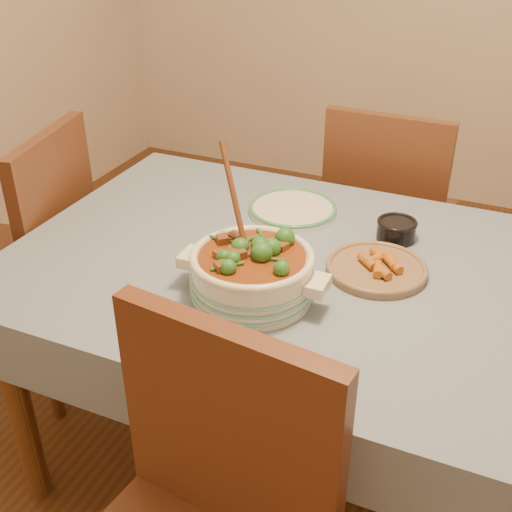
{
  "coord_description": "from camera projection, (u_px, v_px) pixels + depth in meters",
  "views": [
    {
      "loc": [
        0.44,
        -1.4,
        1.65
      ],
      "look_at": [
        -0.1,
        -0.17,
        0.86
      ],
      "focal_mm": 45.0,
      "sensor_mm": 36.0,
      "label": 1
    }
  ],
  "objects": [
    {
      "name": "floor",
      "position": [
        306.0,
        464.0,
        2.1
      ],
      "size": [
        4.5,
        4.5,
        0.0
      ],
      "primitive_type": "plane",
      "color": "#4E2A16",
      "rests_on": "ground"
    },
    {
      "name": "dining_table",
      "position": [
        316.0,
        296.0,
        1.76
      ],
      "size": [
        1.68,
        1.08,
        0.76
      ],
      "color": "brown",
      "rests_on": "floor"
    },
    {
      "name": "stew_casserole",
      "position": [
        252.0,
        270.0,
        1.55
      ],
      "size": [
        0.38,
        0.31,
        0.36
      ],
      "rotation": [
        0.0,
        0.0,
        0.02
      ],
      "color": "#ECE5C6",
      "rests_on": "dining_table"
    },
    {
      "name": "white_plate",
      "position": [
        293.0,
        209.0,
        1.99
      ],
      "size": [
        0.31,
        0.31,
        0.02
      ],
      "rotation": [
        0.0,
        0.0,
        -0.17
      ],
      "color": "silver",
      "rests_on": "dining_table"
    },
    {
      "name": "condiment_bowl",
      "position": [
        396.0,
        229.0,
        1.83
      ],
      "size": [
        0.11,
        0.11,
        0.06
      ],
      "rotation": [
        0.0,
        0.0,
        0.0
      ],
      "color": "black",
      "rests_on": "dining_table"
    },
    {
      "name": "fried_plate",
      "position": [
        377.0,
        267.0,
        1.68
      ],
      "size": [
        0.32,
        0.32,
        0.04
      ],
      "rotation": [
        0.0,
        0.0,
        0.27
      ],
      "color": "#977353",
      "rests_on": "dining_table"
    },
    {
      "name": "chair_far",
      "position": [
        387.0,
        211.0,
        2.47
      ],
      "size": [
        0.46,
        0.46,
        0.96
      ],
      "rotation": [
        0.0,
        0.0,
        3.13
      ],
      "color": "brown",
      "rests_on": "floor"
    },
    {
      "name": "chair_left",
      "position": [
        33.0,
        250.0,
        2.19
      ],
      "size": [
        0.54,
        0.54,
        0.98
      ],
      "rotation": [
        0.0,
        0.0,
        -1.37
      ],
      "color": "brown",
      "rests_on": "floor"
    }
  ]
}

